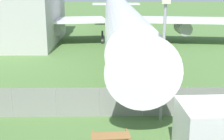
# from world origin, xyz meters

# --- Properties ---
(perimeter_fence) EXTENTS (56.07, 0.07, 1.81)m
(perimeter_fence) POSITION_xyz_m (-0.00, 9.87, 0.90)
(perimeter_fence) COLOR gray
(perimeter_fence) RESTS_ON ground
(airplane) EXTENTS (40.07, 48.15, 11.01)m
(airplane) POSITION_xyz_m (-0.45, 31.01, 3.45)
(airplane) COLOR white
(airplane) RESTS_ON ground
(light_mast) EXTENTS (0.44, 0.44, 6.93)m
(light_mast) POSITION_xyz_m (0.98, 9.35, 4.30)
(light_mast) COLOR #99999E
(light_mast) RESTS_ON ground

